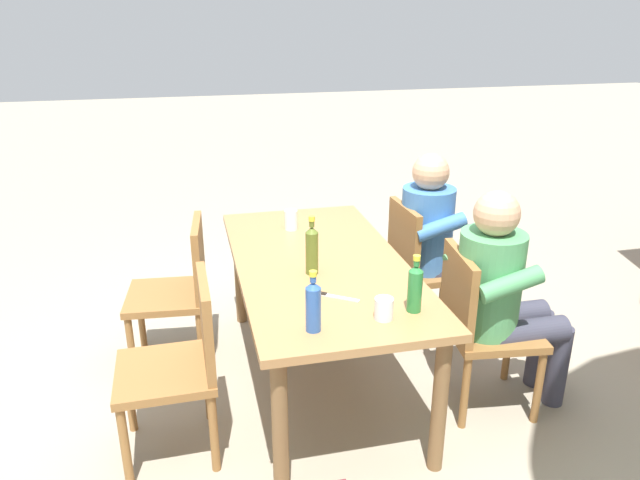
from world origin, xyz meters
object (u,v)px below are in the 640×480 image
(chair_near_right, at_px, (182,359))
(cup_glass, at_px, (384,309))
(person_in_plaid_shirt, at_px, (438,236))
(bottle_blue, at_px, (313,305))
(person_in_white_shirt, at_px, (502,291))
(chair_far_right, at_px, (478,322))
(bottle_olive, at_px, (312,249))
(bottle_green, at_px, (415,287))
(table_knife, at_px, (331,296))
(chair_near_left, at_px, (180,286))
(chair_far_left, at_px, (420,263))
(dining_table, at_px, (320,276))
(cup_white, at_px, (291,220))

(chair_near_right, bearing_deg, cup_glass, 72.42)
(person_in_plaid_shirt, relative_size, bottle_blue, 4.41)
(person_in_white_shirt, height_order, bottle_blue, person_in_white_shirt)
(chair_far_right, bearing_deg, bottle_olive, -107.02)
(cup_glass, bearing_deg, bottle_blue, -84.96)
(cup_glass, bearing_deg, bottle_olive, -159.58)
(person_in_plaid_shirt, bearing_deg, cup_glass, -34.28)
(chair_far_right, xyz_separation_m, person_in_plaid_shirt, (-0.78, 0.11, 0.17))
(bottle_green, relative_size, table_knife, 1.26)
(chair_near_left, xyz_separation_m, bottle_blue, (1.08, 0.55, 0.36))
(bottle_olive, bearing_deg, chair_near_left, -128.24)
(chair_far_left, xyz_separation_m, chair_near_right, (0.78, -1.47, 0.00))
(chair_far_right, relative_size, chair_near_right, 1.00)
(table_knife, bearing_deg, chair_far_left, 135.67)
(dining_table, relative_size, bottle_olive, 5.79)
(person_in_plaid_shirt, bearing_deg, chair_far_left, -88.49)
(chair_far_right, distance_m, cup_glass, 0.73)
(dining_table, relative_size, chair_near_left, 2.01)
(chair_near_left, relative_size, person_in_white_shirt, 0.74)
(dining_table, distance_m, chair_far_left, 0.85)
(chair_near_right, bearing_deg, person_in_plaid_shirt, 116.43)
(chair_near_left, height_order, table_knife, chair_near_left)
(chair_far_right, xyz_separation_m, cup_glass, (0.28, -0.61, 0.29))
(chair_far_right, relative_size, bottle_green, 3.31)
(chair_near_right, bearing_deg, chair_far_right, 90.33)
(cup_white, height_order, table_knife, cup_white)
(dining_table, distance_m, bottle_olive, 0.27)
(bottle_green, bearing_deg, bottle_blue, -82.02)
(chair_far_right, relative_size, bottle_blue, 3.26)
(chair_near_left, xyz_separation_m, bottle_green, (1.01, 1.01, 0.36))
(chair_near_right, relative_size, person_in_white_shirt, 0.74)
(chair_near_left, bearing_deg, chair_far_left, 90.17)
(bottle_green, bearing_deg, person_in_plaid_shirt, 150.85)
(chair_far_left, xyz_separation_m, person_in_white_shirt, (0.78, 0.11, 0.17))
(chair_near_left, bearing_deg, bottle_blue, 26.84)
(chair_far_right, bearing_deg, person_in_plaid_shirt, 172.03)
(cup_glass, bearing_deg, bottle_green, 103.91)
(bottle_blue, relative_size, cup_glass, 2.79)
(chair_near_left, height_order, cup_glass, chair_near_left)
(bottle_green, bearing_deg, chair_near_left, -135.04)
(dining_table, bearing_deg, bottle_green, 23.76)
(cup_white, bearing_deg, bottle_olive, -1.31)
(chair_far_left, xyz_separation_m, cup_white, (-0.12, -0.79, 0.30))
(chair_near_left, relative_size, person_in_plaid_shirt, 0.74)
(bottle_blue, bearing_deg, chair_far_right, 108.41)
(chair_near_left, bearing_deg, dining_table, 62.30)
(chair_far_left, xyz_separation_m, cup_glass, (1.05, -0.61, 0.29))
(dining_table, bearing_deg, cup_white, -173.53)
(table_knife, bearing_deg, bottle_green, 55.95)
(chair_far_right, height_order, chair_far_left, same)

